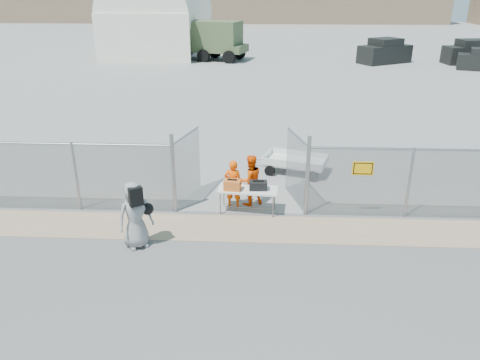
# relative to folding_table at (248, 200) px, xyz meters

# --- Properties ---
(ground) EXTENTS (160.00, 160.00, 0.00)m
(ground) POSITION_rel_folding_table_xyz_m (-0.23, -2.11, -0.38)
(ground) COLOR #454343
(tarmac_inside) EXTENTS (160.00, 80.00, 0.01)m
(tarmac_inside) POSITION_rel_folding_table_xyz_m (-0.23, 39.89, -0.38)
(tarmac_inside) COLOR gray
(tarmac_inside) RESTS_ON ground
(dirt_strip) EXTENTS (44.00, 1.60, 0.01)m
(dirt_strip) POSITION_rel_folding_table_xyz_m (-0.23, -1.11, -0.38)
(dirt_strip) COLOR #9F8467
(dirt_strip) RESTS_ON ground
(chain_link_fence) EXTENTS (40.00, 0.20, 2.20)m
(chain_link_fence) POSITION_rel_folding_table_xyz_m (-0.23, -0.11, 0.72)
(chain_link_fence) COLOR gray
(chain_link_fence) RESTS_ON ground
(quonset_hangar) EXTENTS (9.00, 18.00, 8.00)m
(quonset_hangar) POSITION_rel_folding_table_xyz_m (-10.23, 37.89, 3.62)
(quonset_hangar) COLOR white
(quonset_hangar) RESTS_ON ground
(folding_table) EXTENTS (1.88, 0.93, 0.77)m
(folding_table) POSITION_rel_folding_table_xyz_m (0.00, 0.00, 0.00)
(folding_table) COLOR silver
(folding_table) RESTS_ON ground
(orange_bag) EXTENTS (0.53, 0.38, 0.31)m
(orange_bag) POSITION_rel_folding_table_xyz_m (-0.47, -0.10, 0.54)
(orange_bag) COLOR orange
(orange_bag) RESTS_ON folding_table
(black_duffel) EXTENTS (0.55, 0.34, 0.26)m
(black_duffel) POSITION_rel_folding_table_xyz_m (0.31, -0.03, 0.51)
(black_duffel) COLOR black
(black_duffel) RESTS_ON folding_table
(security_worker_left) EXTENTS (0.61, 0.44, 1.56)m
(security_worker_left) POSITION_rel_folding_table_xyz_m (-0.47, 0.34, 0.39)
(security_worker_left) COLOR #FF5103
(security_worker_left) RESTS_ON ground
(security_worker_right) EXTENTS (1.00, 0.92, 1.66)m
(security_worker_right) POSITION_rel_folding_table_xyz_m (0.05, 0.54, 0.44)
(security_worker_right) COLOR #FF5103
(security_worker_right) RESTS_ON ground
(visitor) EXTENTS (1.09, 0.99, 1.86)m
(visitor) POSITION_rel_folding_table_xyz_m (-2.89, -2.21, 0.55)
(visitor) COLOR gray
(visitor) RESTS_ON ground
(utility_trailer) EXTENTS (3.24, 2.33, 0.71)m
(utility_trailer) POSITION_rel_folding_table_xyz_m (1.66, 3.34, -0.03)
(utility_trailer) COLOR silver
(utility_trailer) RESTS_ON ground
(military_truck) EXTENTS (7.71, 4.61, 3.46)m
(military_truck) POSITION_rel_folding_table_xyz_m (-4.84, 31.23, 1.34)
(military_truck) COLOR #495A36
(military_truck) RESTS_ON ground
(parked_vehicle_near) EXTENTS (5.05, 4.17, 2.09)m
(parked_vehicle_near) POSITION_rel_folding_table_xyz_m (11.08, 30.03, 0.66)
(parked_vehicle_near) COLOR black
(parked_vehicle_near) RESTS_ON ground
(parked_vehicle_mid) EXTENTS (4.71, 2.54, 2.04)m
(parked_vehicle_mid) POSITION_rel_folding_table_xyz_m (18.53, 29.93, 0.63)
(parked_vehicle_mid) COLOR black
(parked_vehicle_mid) RESTS_ON ground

